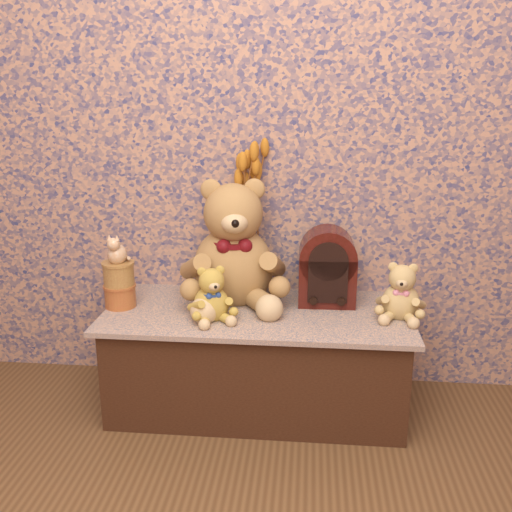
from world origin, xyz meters
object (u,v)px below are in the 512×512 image
Objects in this scene: teddy_medium at (211,291)px; cathedral_radio at (327,266)px; teddy_small at (402,288)px; biscuit_tin_lower at (120,296)px; teddy_large at (233,236)px; cat_figurine at (117,248)px; ceramic_vase at (249,272)px.

cathedral_radio reaches higher than teddy_medium.
teddy_small is 1.11m from biscuit_tin_lower.
teddy_large is 0.69m from teddy_small.
teddy_large is 4.46× the size of cat_figurine.
biscuit_tin_lower is at bearing -175.35° from teddy_large.
biscuit_tin_lower is at bearing -158.90° from ceramic_vase.
teddy_small reaches higher than teddy_medium.
biscuit_tin_lower is 0.20m from cat_figurine.
cathedral_radio is (0.38, 0.00, -0.12)m from teddy_large.
teddy_medium is at bearing -9.85° from cat_figurine.
biscuit_tin_lower is (-0.83, -0.12, -0.11)m from cathedral_radio.
ceramic_vase is at bearing 43.84° from teddy_medium.
cathedral_radio is (-0.28, 0.13, 0.04)m from teddy_small.
teddy_large is 0.20m from ceramic_vase.
teddy_small is 0.31m from cathedral_radio.
cathedral_radio is 2.58× the size of cat_figurine.
cat_figurine is at bearing 142.75° from teddy_medium.
cathedral_radio is 0.84m from cat_figurine.
biscuit_tin_lower is at bearing 0.00° from cat_figurine.
cathedral_radio reaches higher than cat_figurine.
ceramic_vase is 0.56m from cat_figurine.
cat_figurine is (-0.45, -0.12, -0.03)m from teddy_large.
cat_figurine is (0.00, 0.00, 0.20)m from biscuit_tin_lower.
teddy_large reaches higher than biscuit_tin_lower.
cat_figurine reaches higher than teddy_medium.
teddy_medium is at bearing -115.74° from teddy_large.
teddy_medium is (-0.06, -0.21, -0.16)m from teddy_large.
teddy_large is 0.40m from cathedral_radio.
cathedral_radio is 0.85m from biscuit_tin_lower.
ceramic_vase is at bearing 21.10° from biscuit_tin_lower.
ceramic_vase is (0.06, 0.07, -0.17)m from teddy_large.
teddy_medium reaches higher than ceramic_vase.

